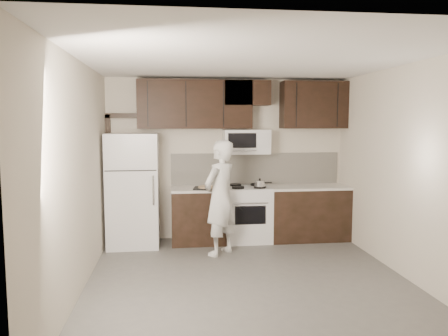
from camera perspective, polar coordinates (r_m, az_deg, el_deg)
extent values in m
plane|color=#565451|center=(5.55, 3.42, -14.87)|extent=(4.50, 4.50, 0.00)
plane|color=beige|center=(7.43, 0.38, 1.18)|extent=(4.00, 0.00, 4.00)
plane|color=white|center=(5.23, 3.61, 13.95)|extent=(4.50, 4.50, 0.00)
cube|color=black|center=(7.22, -3.39, -6.33)|extent=(0.87, 0.62, 0.87)
cube|color=black|center=(7.56, 10.87, -5.86)|extent=(1.32, 0.62, 0.87)
cube|color=silver|center=(7.13, -3.41, -2.75)|extent=(0.87, 0.64, 0.04)
cube|color=silver|center=(7.48, 10.94, -2.45)|extent=(1.32, 0.64, 0.04)
cube|color=silver|center=(7.31, 3.04, -6.09)|extent=(0.76, 0.62, 0.89)
cube|color=silver|center=(7.23, 3.06, -2.56)|extent=(0.76, 0.62, 0.02)
cube|color=black|center=(7.00, 3.47, -6.17)|extent=(0.50, 0.01, 0.30)
cylinder|color=silver|center=(6.93, 3.53, -4.61)|extent=(0.55, 0.02, 0.02)
cylinder|color=black|center=(7.05, 1.83, -2.57)|extent=(0.20, 0.20, 0.03)
cylinder|color=black|center=(7.11, 4.70, -2.51)|extent=(0.20, 0.20, 0.03)
cylinder|color=black|center=(7.34, 1.47, -2.22)|extent=(0.20, 0.20, 0.03)
cylinder|color=black|center=(7.40, 4.23, -2.17)|extent=(0.20, 0.20, 0.03)
cube|color=beige|center=(7.52, 4.18, -0.08)|extent=(2.90, 0.02, 0.54)
cube|color=black|center=(7.19, -3.83, 8.27)|extent=(1.85, 0.35, 0.78)
cube|color=black|center=(7.56, 11.63, 8.04)|extent=(1.10, 0.35, 0.78)
cube|color=black|center=(7.29, 2.94, 9.73)|extent=(0.76, 0.35, 0.40)
cube|color=silver|center=(7.27, 2.93, 3.44)|extent=(0.76, 0.38, 0.40)
cube|color=black|center=(7.06, 2.40, 3.61)|extent=(0.46, 0.01, 0.24)
cube|color=silver|center=(7.13, 5.26, 3.61)|extent=(0.18, 0.01, 0.24)
cylinder|color=silver|center=(7.04, 2.42, 2.30)|extent=(0.46, 0.02, 0.02)
cube|color=silver|center=(7.10, -11.77, -2.84)|extent=(0.80, 0.72, 1.80)
cube|color=black|center=(6.69, -12.10, -0.35)|extent=(0.77, 0.01, 0.02)
cylinder|color=silver|center=(6.68, -9.24, -2.90)|extent=(0.03, 0.03, 0.45)
cube|color=black|center=(7.44, -14.74, -1.34)|extent=(0.08, 0.08, 2.10)
cube|color=black|center=(7.35, -13.32, 6.66)|extent=(0.50, 0.08, 0.08)
cylinder|color=silver|center=(7.10, 4.70, -2.12)|extent=(0.17, 0.17, 0.13)
sphere|color=black|center=(7.09, 4.71, -1.49)|extent=(0.04, 0.04, 0.04)
cylinder|color=black|center=(7.14, 5.67, -1.93)|extent=(0.16, 0.04, 0.02)
cube|color=black|center=(6.99, -2.19, -2.66)|extent=(0.48, 0.39, 0.02)
cylinder|color=#D1BD8C|center=(6.99, -2.19, -2.49)|extent=(0.34, 0.34, 0.02)
imported|color=white|center=(6.49, -0.52, -3.91)|extent=(0.73, 0.74, 1.72)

